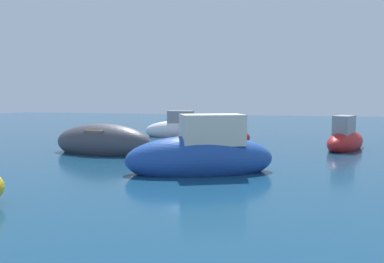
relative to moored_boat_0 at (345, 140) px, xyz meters
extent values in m
ellipsoid|color=#B21E1E|center=(0.01, 0.03, -0.09)|extent=(1.98, 3.19, 0.93)
cube|color=gray|center=(-0.07, -0.20, 0.56)|extent=(0.90, 1.21, 0.75)
ellipsoid|color=#1E479E|center=(-4.02, -6.24, 0.01)|extent=(4.17, 2.98, 1.29)
cube|color=beige|center=(-3.73, -6.11, 0.79)|extent=(1.89, 1.61, 0.80)
ellipsoid|color=#3F3F47|center=(-8.28, -3.52, 0.03)|extent=(3.88, 1.86, 1.35)
cube|color=brown|center=(-8.28, -3.52, 0.47)|extent=(0.86, 1.27, 0.08)
ellipsoid|color=white|center=(-7.70, 2.91, -0.07)|extent=(3.19, 1.43, 1.01)
cube|color=gray|center=(-7.45, 2.94, 0.59)|extent=(1.29, 0.78, 0.70)
ellipsoid|color=#B21E1E|center=(-5.06, -0.19, -0.07)|extent=(3.31, 2.92, 1.00)
cube|color=white|center=(-5.27, -0.35, 0.53)|extent=(1.39, 1.32, 0.59)
camera|label=1|loc=(-1.15, -17.00, 1.69)|focal=39.92mm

